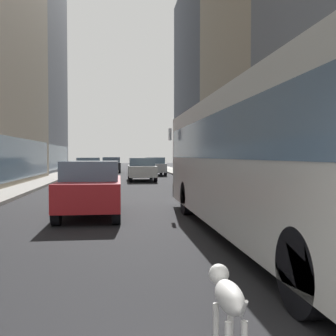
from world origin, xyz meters
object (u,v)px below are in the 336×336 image
object	(u,v)px
car_silver_sedan	(155,166)
car_white_van	(142,169)
car_black_suv	(111,165)
car_red_coupe	(91,188)
transit_bus	(267,156)
car_grey_wagon	(89,168)
dalmatian_dog	(227,296)

from	to	relation	value
car_silver_sedan	car_white_van	bearing A→B (deg)	-101.68
car_black_suv	car_white_van	size ratio (longest dim) A/B	0.93
car_red_coupe	car_silver_sedan	bearing A→B (deg)	80.49
transit_bus	car_black_suv	world-z (taller)	transit_bus
transit_bus	car_grey_wagon	bearing A→B (deg)	103.17
transit_bus	car_red_coupe	bearing A→B (deg)	136.59
transit_bus	car_white_van	world-z (taller)	transit_bus
dalmatian_dog	car_grey_wagon	bearing A→B (deg)	96.75
transit_bus	car_grey_wagon	size ratio (longest dim) A/B	2.55
car_black_suv	car_white_van	xyz separation A→B (m)	(2.40, -14.19, 0.00)
car_white_van	dalmatian_dog	size ratio (longest dim) A/B	4.64
car_white_van	car_black_suv	bearing A→B (deg)	99.60
transit_bus	car_red_coupe	distance (m)	5.59
car_white_van	car_silver_sedan	distance (m)	7.90
transit_bus	car_silver_sedan	bearing A→B (deg)	90.00
car_red_coupe	transit_bus	bearing A→B (deg)	-43.41
car_red_coupe	car_grey_wagon	bearing A→B (deg)	94.54
transit_bus	car_grey_wagon	distance (m)	24.60
transit_bus	car_red_coupe	world-z (taller)	transit_bus
car_black_suv	car_white_van	bearing A→B (deg)	-80.40
car_white_van	car_red_coupe	bearing A→B (deg)	-98.46
car_red_coupe	car_silver_sedan	size ratio (longest dim) A/B	0.98
car_silver_sedan	dalmatian_dog	bearing A→B (deg)	-93.87
car_red_coupe	dalmatian_dog	xyz separation A→B (m)	(1.80, -8.62, -0.31)
transit_bus	car_black_suv	size ratio (longest dim) A/B	2.77
car_black_suv	car_red_coupe	bearing A→B (deg)	-90.00
car_white_van	dalmatian_dog	world-z (taller)	car_white_van
car_grey_wagon	dalmatian_dog	size ratio (longest dim) A/B	4.70
transit_bus	car_white_van	xyz separation A→B (m)	(-1.60, 19.92, -0.95)
car_white_van	car_red_coupe	xyz separation A→B (m)	(-2.40, -16.14, -0.00)
car_grey_wagon	car_white_van	bearing A→B (deg)	-45.12
car_black_suv	car_silver_sedan	xyz separation A→B (m)	(4.00, -6.45, -0.00)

